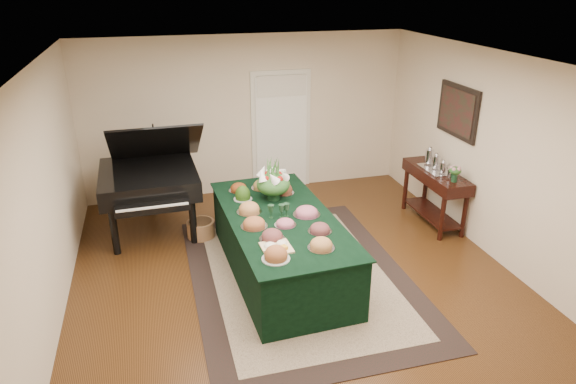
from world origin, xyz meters
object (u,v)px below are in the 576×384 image
object	(u,v)px
floral_centerpiece	(273,180)
mahogany_sideboard	(435,182)
grand_piano	(149,178)
buffet_table	(280,244)

from	to	relation	value
floral_centerpiece	mahogany_sideboard	xyz separation A→B (m)	(2.59, 0.26, -0.41)
grand_piano	mahogany_sideboard	world-z (taller)	grand_piano
buffet_table	floral_centerpiece	distance (m)	0.86
buffet_table	grand_piano	world-z (taller)	grand_piano
floral_centerpiece	mahogany_sideboard	size ratio (longest dim) A/B	0.35
grand_piano	buffet_table	bearing A→B (deg)	-46.58
mahogany_sideboard	floral_centerpiece	bearing A→B (deg)	-174.17
grand_piano	mahogany_sideboard	size ratio (longest dim) A/B	1.27
buffet_table	floral_centerpiece	world-z (taller)	floral_centerpiece
floral_centerpiece	grand_piano	bearing A→B (deg)	145.36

